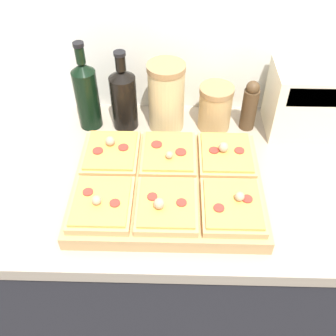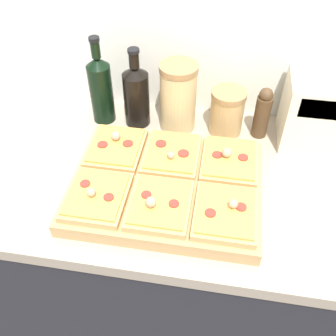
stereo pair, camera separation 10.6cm
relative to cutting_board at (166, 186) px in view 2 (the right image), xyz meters
name	(u,v)px [view 2 (the right image)]	position (x,y,z in m)	size (l,w,h in m)	color
wall_back	(200,8)	(0.03, 0.43, 0.31)	(6.00, 0.06, 2.50)	silver
kitchen_counter	(177,260)	(0.03, 0.08, -0.48)	(2.63, 0.67, 0.92)	#232328
cutting_board	(166,186)	(0.00, 0.00, 0.00)	(0.51, 0.40, 0.04)	tan
pizza_slice_back_left	(116,147)	(-0.16, 0.09, 0.03)	(0.15, 0.18, 0.06)	tan
pizza_slice_back_center	(172,154)	(0.00, 0.09, 0.03)	(0.15, 0.18, 0.05)	tan
pizza_slice_back_right	(229,160)	(0.16, 0.09, 0.03)	(0.15, 0.18, 0.06)	tan
pizza_slice_front_left	(97,196)	(-0.16, -0.09, 0.03)	(0.15, 0.18, 0.05)	tan
pizza_slice_front_center	(160,204)	(0.00, -0.10, 0.03)	(0.15, 0.18, 0.06)	tan
pizza_slice_front_right	(225,212)	(0.16, -0.09, 0.03)	(0.15, 0.18, 0.05)	tan
olive_oil_bottle	(101,88)	(-0.26, 0.29, 0.10)	(0.07, 0.07, 0.29)	black
wine_bottle	(136,94)	(-0.14, 0.29, 0.09)	(0.08, 0.08, 0.26)	black
grain_jar_tall	(178,97)	(-0.01, 0.29, 0.09)	(0.12, 0.12, 0.22)	tan
grain_jar_short	(227,112)	(0.14, 0.29, 0.05)	(0.11, 0.11, 0.15)	tan
pepper_mill	(262,113)	(0.25, 0.29, 0.06)	(0.05, 0.05, 0.17)	#47331E
toaster_oven	(327,113)	(0.43, 0.29, 0.09)	(0.28, 0.17, 0.22)	beige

